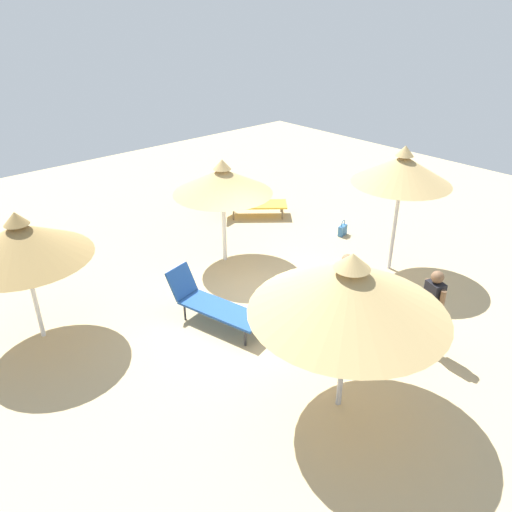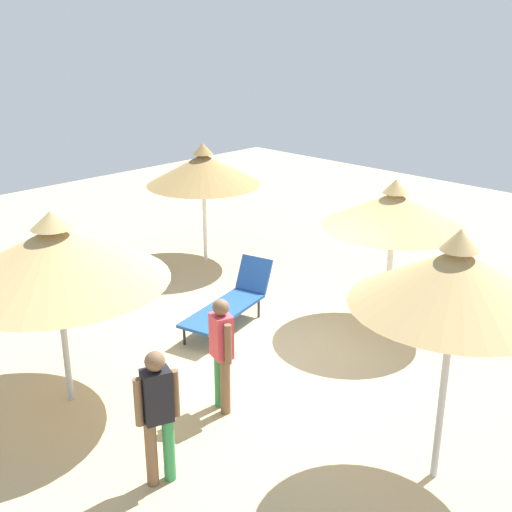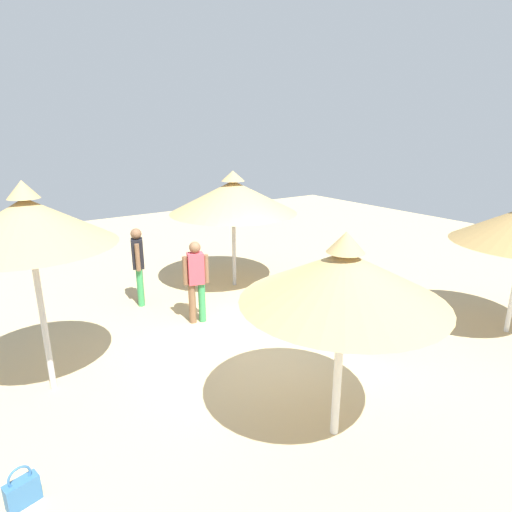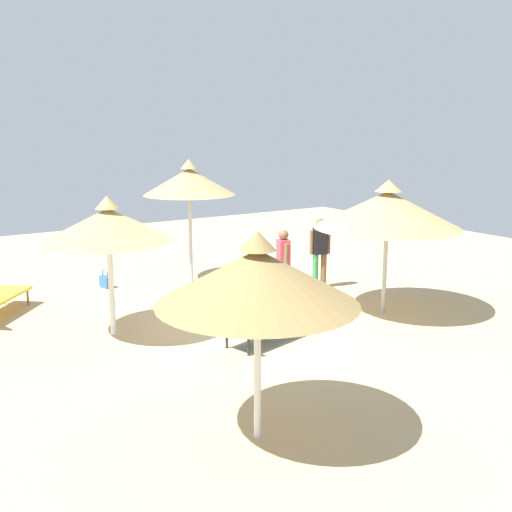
{
  "view_description": "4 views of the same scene",
  "coord_description": "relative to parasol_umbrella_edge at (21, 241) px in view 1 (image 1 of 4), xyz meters",
  "views": [
    {
      "loc": [
        5.81,
        6.08,
        5.53
      ],
      "look_at": [
        0.24,
        -0.13,
        1.18
      ],
      "focal_mm": 34.92,
      "sensor_mm": 36.0,
      "label": 1
    },
    {
      "loc": [
        -5.86,
        6.21,
        4.71
      ],
      "look_at": [
        0.45,
        -0.21,
        1.42
      ],
      "focal_mm": 45.31,
      "sensor_mm": 36.0,
      "label": 2
    },
    {
      "loc": [
        -3.76,
        -5.06,
        3.43
      ],
      "look_at": [
        0.15,
        0.51,
        1.38
      ],
      "focal_mm": 29.54,
      "sensor_mm": 36.0,
      "label": 3
    },
    {
      "loc": [
        9.17,
        -5.67,
        3.55
      ],
      "look_at": [
        -0.14,
        0.48,
        1.18
      ],
      "focal_mm": 42.61,
      "sensor_mm": 36.0,
      "label": 4
    }
  ],
  "objects": [
    {
      "name": "parasol_umbrella_far_right",
      "position": [
        -2.7,
        4.74,
        0.1
      ],
      "size": [
        2.78,
        2.78,
        2.59
      ],
      "color": "#B2B2B7",
      "rests_on": "ground"
    },
    {
      "name": "person_standing_near_right",
      "position": [
        -4.85,
        4.9,
        -1.03
      ],
      "size": [
        0.31,
        0.46,
        1.58
      ],
      "color": "#338C4C",
      "rests_on": "ground"
    },
    {
      "name": "person_standing_back",
      "position": [
        -4.3,
        3.49,
        -1.07
      ],
      "size": [
        0.45,
        0.29,
        1.54
      ],
      "color": "brown",
      "rests_on": "ground"
    },
    {
      "name": "parasol_umbrella_front",
      "position": [
        -6.91,
        2.74,
        0.41
      ],
      "size": [
        2.09,
        2.09,
        2.85
      ],
      "color": "#B2B2B7",
      "rests_on": "ground"
    },
    {
      "name": "parasol_umbrella_edge",
      "position": [
        0.0,
        0.0,
        0.0
      ],
      "size": [
        2.29,
        2.29,
        2.45
      ],
      "color": "white",
      "rests_on": "ground"
    },
    {
      "name": "ground",
      "position": [
        -3.75,
        2.08,
        -1.98
      ],
      "size": [
        24.0,
        24.0,
        0.1
      ],
      "primitive_type": "cube",
      "color": "tan"
    },
    {
      "name": "handbag",
      "position": [
        -7.51,
        0.87,
        -1.78
      ],
      "size": [
        0.32,
        0.2,
        0.43
      ],
      "color": "#336699",
      "rests_on": "ground"
    },
    {
      "name": "lounge_chair_far_left",
      "position": [
        -6.53,
        -1.74,
        -1.52
      ],
      "size": [
        1.95,
        1.8,
        0.87
      ],
      "color": "gold",
      "rests_on": "ground"
    },
    {
      "name": "parasol_umbrella_near_left",
      "position": [
        -4.37,
        -0.11,
        0.01
      ],
      "size": [
        2.22,
        2.22,
        2.44
      ],
      "color": "white",
      "rests_on": "ground"
    },
    {
      "name": "lounge_chair_center",
      "position": [
        -2.59,
        1.72,
        -1.51
      ],
      "size": [
        1.04,
        2.05,
        0.93
      ],
      "color": "#1E478C",
      "rests_on": "ground"
    }
  ]
}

